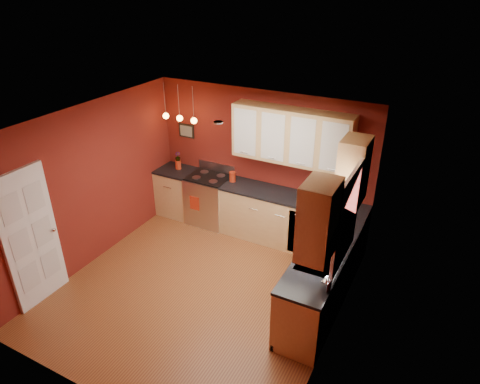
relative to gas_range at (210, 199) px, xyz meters
The scene contains 27 objects.
floor 2.08m from the gas_range, 62.94° to the right, with size 4.20×4.20×0.00m, color #92582A.
ceiling 2.93m from the gas_range, 62.94° to the right, with size 4.00×4.20×0.02m, color white.
wall_back 1.27m from the gas_range, 18.02° to the left, with size 4.00×0.02×2.60m, color maroon.
wall_front 4.09m from the gas_range, 76.73° to the right, with size 4.00×0.02×2.60m, color maroon.
wall_left 2.25m from the gas_range, 120.95° to the right, with size 0.02×4.20×2.60m, color maroon.
wall_right 3.53m from the gas_range, 31.66° to the right, with size 0.02×4.20×2.60m, color maroon.
base_cabinets_back_left 0.73m from the gas_range, behind, with size 0.70×0.60×0.90m, color #DFB777.
base_cabinets_back_right 1.65m from the gas_range, ahead, with size 2.54×0.60×0.90m, color #DFB777.
base_cabinets_right 2.95m from the gas_range, 27.27° to the right, with size 0.60×2.10×0.90m, color #DFB777.
counter_back_left 0.85m from the gas_range, behind, with size 0.70×0.62×0.04m, color black.
counter_back_right 1.71m from the gas_range, ahead, with size 2.54×0.62×0.04m, color black.
counter_right 2.98m from the gas_range, 27.27° to the right, with size 0.62×2.10×0.04m, color black.
gas_range is the anchor object (origin of this frame).
dishwasher_front 2.04m from the gas_range, ahead, with size 0.60×0.02×0.80m, color silver.
sink 3.05m from the gas_range, 29.78° to the right, with size 0.50×0.70×0.33m.
window 3.48m from the gas_range, 27.40° to the right, with size 0.06×1.02×1.22m.
door_left_wall 3.22m from the gas_range, 109.27° to the right, with size 0.12×0.82×2.05m.
upper_cabinets_back 2.12m from the gas_range, ahead, with size 2.00×0.35×0.90m, color #DFB777.
upper_cabinets_right 3.45m from the gas_range, 28.26° to the right, with size 0.35×1.95×0.90m, color #DFB777.
wall_picture 1.36m from the gas_range, 156.09° to the left, with size 0.32×0.03×0.26m, color black.
pendant_lights 1.62m from the gas_range, behind, with size 0.71×0.11×0.66m.
red_canister 0.73m from the gas_range, ahead, with size 0.12×0.12×0.18m.
red_vase 0.90m from the gas_range, behind, with size 0.11×0.11×0.17m, color #B52B13.
flowers 1.00m from the gas_range, behind, with size 0.10×0.10×0.18m, color #B52B13.
coffee_maker 2.35m from the gas_range, ahead, with size 0.21×0.20×0.28m.
soap_pump 3.57m from the gas_range, 35.55° to the right, with size 0.09×0.09×0.20m, color silver.
dish_towel 0.35m from the gas_range, 110.33° to the right, with size 0.20×0.01×0.27m, color #B52B13.
Camera 1 is at (2.89, -4.25, 4.31)m, focal length 32.00 mm.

